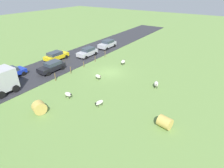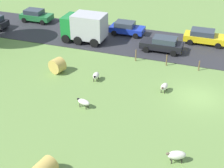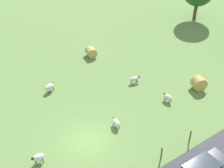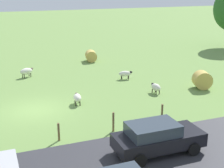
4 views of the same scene
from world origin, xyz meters
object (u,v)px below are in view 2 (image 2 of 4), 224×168
at_px(sheep_0, 96,76).
at_px(sheep_2, 84,102).
at_px(sheep_3, 164,87).
at_px(hay_bale_0, 57,66).
at_px(car_0, 36,15).
at_px(sheep_1, 176,155).
at_px(truck_0, 85,26).
at_px(car_6, 162,44).
at_px(car_7, 204,36).
at_px(car_3, 126,28).

distance_m(sheep_0, sheep_2, 4.37).
height_order(sheep_3, hay_bale_0, hay_bale_0).
xyz_separation_m(sheep_2, car_0, (16.07, 13.61, 0.37)).
xyz_separation_m(sheep_3, car_0, (11.65, 19.13, 0.39)).
height_order(sheep_1, truck_0, truck_0).
xyz_separation_m(sheep_1, sheep_3, (8.11, 2.41, -0.08)).
xyz_separation_m(truck_0, car_0, (3.81, 8.53, -0.90)).
relative_size(sheep_2, car_6, 0.28).
bearing_deg(sheep_1, sheep_3, 16.56).
bearing_deg(car_6, car_7, -48.37).
distance_m(sheep_2, car_7, 17.66).
bearing_deg(sheep_0, car_6, -28.34).
xyz_separation_m(hay_bale_0, truck_0, (7.66, 0.45, 1.07)).
bearing_deg(car_0, sheep_3, -121.34).
distance_m(sheep_2, car_0, 21.06).
height_order(sheep_3, car_0, car_0).
height_order(sheep_1, car_3, car_3).
xyz_separation_m(sheep_2, truck_0, (12.25, 5.08, 1.27)).
height_order(sheep_2, hay_bale_0, hay_bale_0).
xyz_separation_m(sheep_2, car_6, (12.37, -3.69, 0.38)).
bearing_deg(hay_bale_0, car_7, -47.40).
height_order(sheep_3, truck_0, truck_0).
bearing_deg(car_6, car_0, 77.94).
relative_size(hay_bale_0, car_6, 0.32).
xyz_separation_m(sheep_2, hay_bale_0, (4.59, 4.64, 0.20)).
distance_m(sheep_3, car_6, 8.17).
bearing_deg(car_0, car_7, -90.43).
xyz_separation_m(sheep_0, hay_bale_0, (0.27, 3.98, 0.21)).
xyz_separation_m(sheep_1, car_3, (19.37, 9.20, 0.28)).
bearing_deg(hay_bale_0, car_0, 38.03).
xyz_separation_m(sheep_1, car_6, (16.06, 4.24, 0.32)).
xyz_separation_m(hay_bale_0, car_7, (11.31, -12.30, 0.17)).
distance_m(car_0, car_3, 12.35).
bearing_deg(car_7, sheep_2, 154.27).
relative_size(sheep_0, sheep_3, 0.96).
relative_size(car_3, car_7, 0.87).
bearing_deg(car_3, truck_0, 131.97).
bearing_deg(sheep_3, hay_bale_0, 89.02).
relative_size(sheep_2, car_7, 0.27).
relative_size(car_6, car_7, 0.97).
relative_size(sheep_3, car_6, 0.26).
relative_size(sheep_0, sheep_2, 0.89).
xyz_separation_m(sheep_0, sheep_3, (0.10, -6.17, -0.01)).
bearing_deg(sheep_2, sheep_1, -114.96).
height_order(sheep_3, car_3, car_3).
relative_size(sheep_0, car_7, 0.24).
xyz_separation_m(sheep_0, car_0, (11.75, 12.96, 0.38)).
distance_m(sheep_2, hay_bale_0, 6.53).
xyz_separation_m(car_0, car_6, (-3.70, -17.30, 0.00)).
height_order(sheep_0, car_7, car_7).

